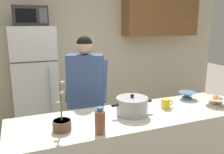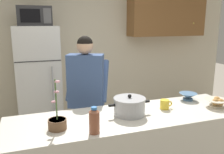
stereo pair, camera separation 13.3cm
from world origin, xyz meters
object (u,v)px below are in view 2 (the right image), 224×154
(microwave, at_px, (34,16))
(bottle_near_edge, at_px, (94,120))
(cooking_pot, at_px, (129,106))
(potted_orchid, at_px, (57,122))
(empty_bowl, at_px, (188,96))
(person_near_pot, at_px, (86,88))
(coffee_mug, at_px, (165,104))
(bread_bowl, at_px, (217,102))
(refrigerator, at_px, (39,82))

(microwave, bearing_deg, bottle_near_edge, -80.81)
(microwave, bearing_deg, cooking_pot, -67.46)
(cooking_pot, xyz_separation_m, bottle_near_edge, (-0.41, -0.27, 0.02))
(microwave, relative_size, potted_orchid, 1.14)
(cooking_pot, height_order, empty_bowl, cooking_pot)
(person_near_pot, distance_m, potted_orchid, 0.92)
(coffee_mug, bearing_deg, bread_bowl, -13.37)
(cooking_pot, bearing_deg, bottle_near_edge, -146.84)
(bread_bowl, height_order, bottle_near_edge, bottle_near_edge)
(microwave, height_order, person_near_pot, microwave)
(cooking_pot, distance_m, bread_bowl, 0.94)
(cooking_pot, height_order, bread_bowl, cooking_pot)
(microwave, relative_size, bread_bowl, 2.00)
(person_near_pot, relative_size, bottle_near_edge, 7.49)
(refrigerator, relative_size, microwave, 3.59)
(coffee_mug, relative_size, bottle_near_edge, 0.60)
(potted_orchid, bearing_deg, empty_bowl, 11.01)
(coffee_mug, distance_m, potted_orchid, 1.09)
(person_near_pot, bearing_deg, refrigerator, 114.10)
(bread_bowl, bearing_deg, bottle_near_edge, -172.87)
(coffee_mug, distance_m, empty_bowl, 0.42)
(bottle_near_edge, bearing_deg, microwave, 99.19)
(empty_bowl, bearing_deg, coffee_mug, -157.92)
(cooking_pot, bearing_deg, person_near_pot, 109.39)
(refrigerator, bearing_deg, microwave, -89.93)
(bottle_near_edge, bearing_deg, empty_bowl, 20.66)
(microwave, xyz_separation_m, coffee_mug, (1.15, -1.78, -0.89))
(refrigerator, xyz_separation_m, microwave, (0.00, -0.02, 1.00))
(person_near_pot, relative_size, empty_bowl, 8.24)
(person_near_pot, distance_m, empty_bowl, 1.17)
(person_near_pot, height_order, bread_bowl, person_near_pot)
(refrigerator, xyz_separation_m, potted_orchid, (0.07, -1.93, 0.12))
(person_near_pot, distance_m, bottle_near_edge, 1.00)
(cooking_pot, bearing_deg, empty_bowl, 13.10)
(empty_bowl, distance_m, potted_orchid, 1.50)
(person_near_pot, height_order, coffee_mug, person_near_pot)
(bread_bowl, xyz_separation_m, bottle_near_edge, (-1.34, -0.17, 0.06))
(microwave, xyz_separation_m, bottle_near_edge, (0.34, -2.08, -0.84))
(person_near_pot, distance_m, coffee_mug, 0.95)
(refrigerator, bearing_deg, empty_bowl, -46.84)
(refrigerator, bearing_deg, bread_bowl, -48.95)
(potted_orchid, bearing_deg, microwave, 92.06)
(coffee_mug, bearing_deg, bottle_near_edge, -160.04)
(cooking_pot, bearing_deg, bread_bowl, -6.25)
(empty_bowl, bearing_deg, bottle_near_edge, -159.34)
(empty_bowl, bearing_deg, person_near_pot, 153.05)
(microwave, bearing_deg, person_near_pot, -65.48)
(refrigerator, relative_size, person_near_pot, 1.06)
(refrigerator, bearing_deg, coffee_mug, -57.52)
(cooking_pot, distance_m, bottle_near_edge, 0.49)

